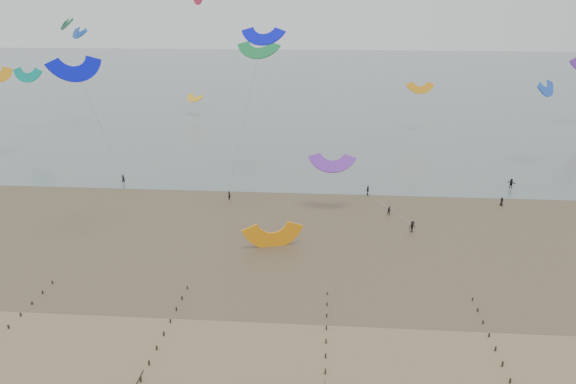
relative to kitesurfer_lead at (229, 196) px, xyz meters
The scene contains 6 objects.
ground 47.79m from the kitesurfer_lead, 72.32° to the right, with size 500.00×500.00×0.00m, color brown.
sea_and_shore 15.27m from the kitesurfer_lead, 46.82° to the right, with size 500.00×665.00×0.03m.
kitesurfer_lead is the anchor object (origin of this frame).
kitesurfers 42.05m from the kitesurfer_lead, ahead, with size 116.54×25.07×1.89m.
grounded_kite 22.20m from the kitesurfer_lead, 62.70° to the right, with size 7.68×4.03×5.86m, color orange, non-canonical shape.
kites_airborne 47.05m from the kitesurfer_lead, 83.61° to the left, with size 242.76×121.22×43.64m.
Camera 1 is at (3.97, -50.80, 35.74)m, focal length 35.00 mm.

